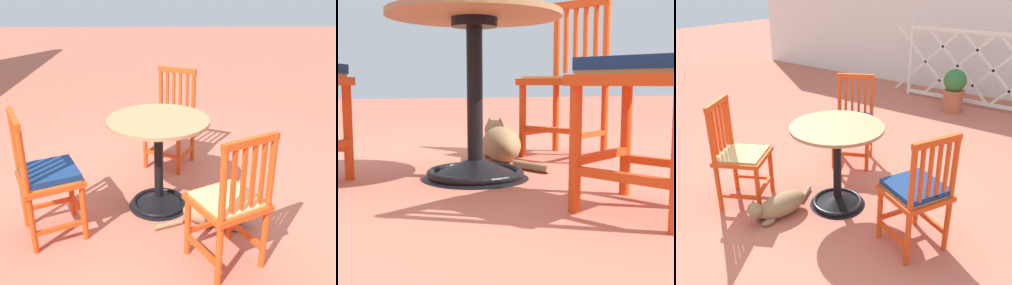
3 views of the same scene
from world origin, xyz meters
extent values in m
plane|color=#BC604C|center=(0.00, 0.00, 0.00)|extent=(24.00, 24.00, 0.00)
cube|color=silver|center=(0.00, 4.10, 1.40)|extent=(10.00, 0.20, 2.80)
cylinder|color=silver|center=(-1.11, 3.42, 0.57)|extent=(0.06, 0.06, 1.15)
cube|color=silver|center=(0.21, 3.42, 0.06)|extent=(2.64, 0.04, 0.05)
cube|color=silver|center=(0.21, 3.42, 1.09)|extent=(2.64, 0.04, 0.05)
cube|color=silver|center=(-0.85, 3.42, 0.57)|extent=(1.04, 0.02, 1.04)
cube|color=silver|center=(-0.32, 3.42, 0.57)|extent=(1.04, 0.02, 1.04)
cube|color=silver|center=(0.21, 3.42, 0.57)|extent=(1.04, 0.02, 1.04)
cube|color=silver|center=(-0.85, 3.42, 0.57)|extent=(1.04, 0.02, 1.04)
cube|color=silver|center=(-0.32, 3.42, 0.57)|extent=(1.04, 0.02, 1.04)
cube|color=silver|center=(0.21, 3.42, 0.57)|extent=(1.04, 0.02, 1.04)
cone|color=black|center=(-0.04, 0.03, 0.05)|extent=(0.48, 0.48, 0.10)
torus|color=black|center=(-0.04, 0.03, 0.03)|extent=(0.44, 0.44, 0.04)
cylinder|color=black|center=(-0.04, 0.03, 0.37)|extent=(0.07, 0.07, 0.66)
cylinder|color=black|center=(-0.04, 0.03, 0.68)|extent=(0.20, 0.20, 0.04)
cylinder|color=#9E754C|center=(-0.04, 0.03, 0.72)|extent=(0.76, 0.76, 0.02)
cylinder|color=#D64214|center=(-0.17, 0.69, 0.23)|extent=(0.04, 0.04, 0.45)
cylinder|color=#D64214|center=(-0.48, 0.54, 0.23)|extent=(0.04, 0.04, 0.45)
cylinder|color=#D64214|center=(-0.32, 1.00, 0.46)|extent=(0.04, 0.04, 0.91)
cylinder|color=#D64214|center=(-0.63, 0.85, 0.46)|extent=(0.04, 0.04, 0.91)
cube|color=#D64214|center=(-0.25, 0.84, 0.14)|extent=(0.18, 0.32, 0.03)
cube|color=#D64214|center=(-0.55, 0.69, 0.14)|extent=(0.18, 0.32, 0.03)
cube|color=#D64214|center=(-0.33, 0.62, 0.17)|extent=(0.32, 0.18, 0.03)
cube|color=#D64214|center=(-0.40, 0.77, 0.43)|extent=(0.54, 0.54, 0.04)
cube|color=tan|center=(-0.40, 0.77, 0.45)|extent=(0.47, 0.47, 0.02)
cube|color=#D64214|center=(-0.39, 0.97, 0.68)|extent=(0.03, 0.03, 0.39)
cube|color=#D64214|center=(-0.45, 0.94, 0.68)|extent=(0.03, 0.03, 0.39)
cube|color=#D64214|center=(-0.51, 0.91, 0.68)|extent=(0.03, 0.03, 0.39)
cube|color=#D64214|center=(-0.57, 0.88, 0.68)|extent=(0.03, 0.03, 0.39)
cube|color=#D64214|center=(-0.48, 0.92, 0.89)|extent=(0.35, 0.20, 0.04)
cube|color=navy|center=(-0.40, 0.77, 0.48)|extent=(0.48, 0.48, 0.04)
cylinder|color=#D64214|center=(-0.65, -0.16, 0.23)|extent=(0.04, 0.04, 0.45)
cylinder|color=#D64214|center=(-0.49, -0.45, 0.23)|extent=(0.04, 0.04, 0.45)
cylinder|color=#D64214|center=(-0.95, -0.32, 0.46)|extent=(0.04, 0.04, 0.91)
cylinder|color=#D64214|center=(-0.79, -0.62, 0.46)|extent=(0.04, 0.04, 0.91)
cube|color=#D64214|center=(-0.80, -0.24, 0.14)|extent=(0.31, 0.19, 0.03)
cube|color=#D64214|center=(-0.64, -0.54, 0.14)|extent=(0.31, 0.19, 0.03)
cube|color=#D64214|center=(-0.57, -0.31, 0.17)|extent=(0.19, 0.31, 0.03)
cube|color=#D64214|center=(-0.72, -0.39, 0.43)|extent=(0.54, 0.54, 0.04)
cube|color=tan|center=(-0.72, -0.39, 0.45)|extent=(0.47, 0.47, 0.02)
cube|color=#D64214|center=(-0.92, -0.38, 0.68)|extent=(0.03, 0.03, 0.39)
cube|color=#D64214|center=(-0.88, -0.44, 0.68)|extent=(0.03, 0.03, 0.39)
cube|color=#D64214|center=(-0.85, -0.50, 0.68)|extent=(0.03, 0.03, 0.39)
cube|color=#D64214|center=(-0.82, -0.56, 0.68)|extent=(0.03, 0.03, 0.39)
cube|color=#D64214|center=(-0.87, -0.47, 0.89)|extent=(0.21, 0.35, 0.04)
cylinder|color=#D64214|center=(0.48, -0.14, 0.23)|extent=(0.04, 0.04, 0.45)
cylinder|color=#D64214|center=(0.63, 0.17, 0.23)|extent=(0.04, 0.04, 0.45)
cylinder|color=#D64214|center=(0.79, -0.29, 0.46)|extent=(0.04, 0.04, 0.91)
cylinder|color=#D64214|center=(0.94, 0.02, 0.46)|extent=(0.04, 0.04, 0.91)
cube|color=#D64214|center=(0.64, -0.21, 0.14)|extent=(0.32, 0.17, 0.03)
cube|color=#D64214|center=(0.78, 0.09, 0.14)|extent=(0.32, 0.17, 0.03)
cube|color=#D64214|center=(0.56, 0.01, 0.17)|extent=(0.17, 0.32, 0.03)
cube|color=#D64214|center=(0.71, -0.06, 0.43)|extent=(0.53, 0.53, 0.04)
cube|color=tan|center=(0.71, -0.06, 0.45)|extent=(0.47, 0.47, 0.02)
cube|color=#D64214|center=(0.82, -0.23, 0.68)|extent=(0.03, 0.03, 0.39)
cube|color=#D64214|center=(0.85, -0.17, 0.68)|extent=(0.03, 0.03, 0.39)
cube|color=#D64214|center=(0.88, -0.10, 0.68)|extent=(0.03, 0.03, 0.39)
cube|color=#D64214|center=(0.91, -0.04, 0.68)|extent=(0.03, 0.03, 0.39)
cube|color=#D64214|center=(0.86, -0.14, 0.89)|extent=(0.20, 0.36, 0.04)
cube|color=navy|center=(0.71, -0.06, 0.48)|extent=(0.48, 0.48, 0.04)
ellipsoid|color=#8E704C|center=(-0.32, -0.36, 0.10)|extent=(0.29, 0.47, 0.19)
ellipsoid|color=silver|center=(-0.34, -0.46, 0.08)|extent=(0.18, 0.21, 0.14)
sphere|color=#8E704C|center=(-0.37, -0.60, 0.15)|extent=(0.12, 0.12, 0.12)
ellipsoid|color=silver|center=(-0.38, -0.65, 0.14)|extent=(0.06, 0.05, 0.04)
cone|color=#8E704C|center=(-0.34, -0.60, 0.20)|extent=(0.04, 0.04, 0.04)
cone|color=#8E704C|center=(-0.40, -0.59, 0.20)|extent=(0.04, 0.04, 0.04)
ellipsoid|color=#8E704C|center=(-0.30, -0.53, 0.03)|extent=(0.08, 0.13, 0.05)
ellipsoid|color=#8E704C|center=(-0.41, -0.51, 0.03)|extent=(0.08, 0.13, 0.05)
cylinder|color=#8E704C|center=(-0.35, -0.04, 0.02)|extent=(0.12, 0.22, 0.04)
cylinder|color=#B25B3D|center=(-0.18, 2.98, 0.16)|extent=(0.28, 0.28, 0.32)
torus|color=#B25B3D|center=(-0.18, 2.98, 0.30)|extent=(0.32, 0.32, 0.04)
sphere|color=#2D6B33|center=(-0.18, 2.98, 0.46)|extent=(0.32, 0.32, 0.32)
cylinder|color=silver|center=(-1.12, 1.18, 0.03)|extent=(0.17, 0.17, 0.05)
camera|label=1|loc=(-2.80, 0.00, 1.70)|focal=42.53mm
camera|label=2|loc=(0.59, 2.02, 0.42)|focal=50.31mm
camera|label=3|loc=(1.64, -2.16, 1.82)|focal=40.10mm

